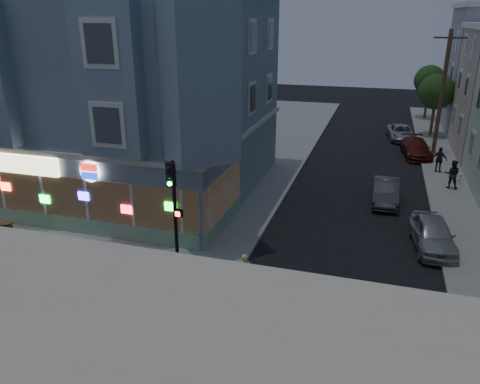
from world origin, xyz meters
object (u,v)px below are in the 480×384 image
at_px(traffic_signal, 173,198).
at_px(running_child, 245,272).
at_px(pedestrian_a, 452,174).
at_px(parked_car_d, 401,133).
at_px(utility_pole, 442,92).
at_px(street_tree_near, 436,92).
at_px(parked_car_a, 433,234).
at_px(street_tree_far, 430,80).
at_px(parked_car_b, 386,192).
at_px(parked_car_c, 416,148).
at_px(fire_hydrant, 460,178).
at_px(pedestrian_b, 440,160).
at_px(trash_can, 7,231).

bearing_deg(traffic_signal, running_child, 1.60).
distance_m(pedestrian_a, parked_car_d, 12.63).
bearing_deg(utility_pole, traffic_signal, -117.86).
relative_size(street_tree_near, parked_car_a, 1.28).
bearing_deg(parked_car_a, running_child, -148.30).
height_order(street_tree_far, parked_car_d, street_tree_far).
distance_m(street_tree_near, parked_car_a, 22.75).
relative_size(parked_car_b, parked_car_c, 0.88).
distance_m(running_child, pedestrian_a, 16.74).
xyz_separation_m(utility_pole, parked_car_c, (-1.30, -0.88, -4.14)).
height_order(utility_pole, fire_hydrant, utility_pole).
bearing_deg(street_tree_far, traffic_signal, -108.14).
relative_size(parked_car_a, parked_car_d, 0.93).
distance_m(utility_pole, parked_car_c, 4.43).
bearing_deg(running_child, fire_hydrant, 43.77).
bearing_deg(traffic_signal, street_tree_near, 75.94).
bearing_deg(running_child, parked_car_c, 57.22).
bearing_deg(street_tree_near, parked_car_d, -146.12).
bearing_deg(pedestrian_b, fire_hydrant, 133.25).
height_order(pedestrian_a, parked_car_a, pedestrian_a).
distance_m(running_child, parked_car_c, 22.50).
bearing_deg(pedestrian_a, fire_hydrant, -115.30).
xyz_separation_m(parked_car_a, parked_car_c, (0.00, 15.59, -0.05)).
xyz_separation_m(parked_car_c, parked_car_d, (-1.00, 5.20, -0.04)).
bearing_deg(utility_pole, street_tree_far, 89.18).
xyz_separation_m(parked_car_c, traffic_signal, (-10.23, -20.94, 2.62)).
relative_size(street_tree_far, pedestrian_b, 3.13).
xyz_separation_m(utility_pole, pedestrian_b, (-0.06, -4.85, -3.80)).
distance_m(parked_car_b, fire_hydrant, 6.09).
bearing_deg(utility_pole, street_tree_near, 88.09).
xyz_separation_m(street_tree_near, street_tree_far, (0.00, 8.00, 0.00)).
bearing_deg(utility_pole, parked_car_a, -94.51).
bearing_deg(parked_car_d, parked_car_b, -101.32).
bearing_deg(parked_car_c, parked_car_a, -97.35).
bearing_deg(parked_car_b, street_tree_near, 77.82).
bearing_deg(running_child, pedestrian_a, 43.85).
xyz_separation_m(running_child, pedestrian_b, (8.44, 17.35, 0.28)).
xyz_separation_m(street_tree_far, parked_car_c, (-1.50, -14.88, -3.28)).
xyz_separation_m(parked_car_b, parked_car_c, (2.10, 10.39, -0.00)).
bearing_deg(street_tree_far, parked_car_d, -104.49).
bearing_deg(street_tree_near, pedestrian_a, -89.27).
relative_size(utility_pole, pedestrian_b, 5.32).
relative_size(running_child, parked_car_b, 0.36).
relative_size(running_child, parked_car_c, 0.32).
xyz_separation_m(utility_pole, street_tree_near, (0.20, 6.00, -0.86)).
distance_m(pedestrian_a, fire_hydrant, 1.24).
distance_m(parked_car_a, parked_car_b, 5.61).
height_order(pedestrian_a, pedestrian_b, pedestrian_a).
height_order(street_tree_far, fire_hydrant, street_tree_far).
bearing_deg(utility_pole, trash_can, -132.87).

